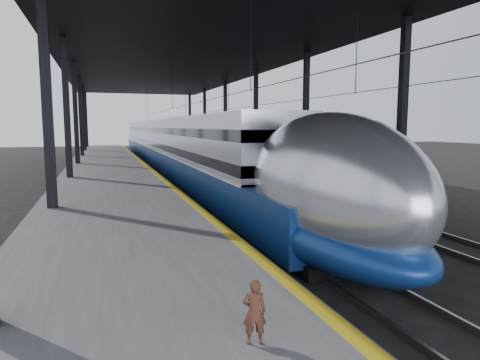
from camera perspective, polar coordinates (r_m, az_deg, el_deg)
name	(u,v)px	position (r m, az deg, el deg)	size (l,w,h in m)	color
ground	(243,258)	(13.28, 0.47, -10.31)	(160.00, 160.00, 0.00)	black
platform	(109,175)	(32.20, -17.06, 0.64)	(6.00, 80.00, 1.00)	#4C4C4F
yellow_strip	(148,167)	(32.32, -12.13, 1.72)	(0.30, 80.00, 0.01)	gold
rails	(216,177)	(33.36, -3.17, 0.43)	(6.52, 80.00, 0.16)	slate
canopy	(181,56)	(32.95, -7.83, 16.06)	(18.00, 75.00, 9.47)	black
tgv_train	(171,147)	(38.63, -9.14, 4.32)	(3.17, 65.20, 4.55)	silver
second_train	(212,146)	(44.51, -3.76, 4.52)	(2.78, 56.05, 3.82)	navy
child	(254,312)	(6.14, 1.91, -17.16)	(0.34, 0.22, 0.92)	#482418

